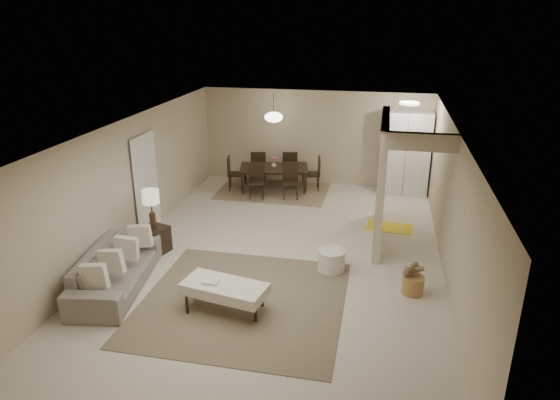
% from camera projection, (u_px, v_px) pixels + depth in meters
% --- Properties ---
extents(floor, '(9.00, 9.00, 0.00)m').
position_uv_depth(floor, '(280.00, 255.00, 9.55)').
color(floor, beige).
rests_on(floor, ground).
extents(ceiling, '(9.00, 9.00, 0.00)m').
position_uv_depth(ceiling, '(280.00, 127.00, 8.68)').
color(ceiling, white).
rests_on(ceiling, back_wall).
extents(back_wall, '(6.00, 0.00, 6.00)m').
position_uv_depth(back_wall, '(315.00, 138.00, 13.24)').
color(back_wall, '#C6B596').
rests_on(back_wall, floor).
extents(left_wall, '(0.00, 9.00, 9.00)m').
position_uv_depth(left_wall, '(129.00, 183.00, 9.69)').
color(left_wall, '#C6B596').
rests_on(left_wall, floor).
extents(right_wall, '(0.00, 9.00, 9.00)m').
position_uv_depth(right_wall, '(451.00, 206.00, 8.54)').
color(right_wall, '#C6B596').
rests_on(right_wall, floor).
extents(partition, '(0.15, 2.50, 2.50)m').
position_uv_depth(partition, '(381.00, 180.00, 9.92)').
color(partition, '#C6B596').
rests_on(partition, floor).
extents(doorway, '(0.04, 0.90, 2.04)m').
position_uv_depth(doorway, '(146.00, 185.00, 10.32)').
color(doorway, black).
rests_on(doorway, floor).
extents(pantry_cabinet, '(1.20, 0.55, 2.10)m').
position_uv_depth(pantry_cabinet, '(405.00, 153.00, 12.54)').
color(pantry_cabinet, white).
rests_on(pantry_cabinet, floor).
extents(flush_light, '(0.44, 0.44, 0.05)m').
position_uv_depth(flush_light, '(409.00, 103.00, 11.18)').
color(flush_light, white).
rests_on(flush_light, ceiling).
extents(living_rug, '(3.20, 3.20, 0.01)m').
position_uv_depth(living_rug, '(243.00, 301.00, 8.03)').
color(living_rug, brown).
rests_on(living_rug, floor).
extents(sofa, '(2.41, 1.25, 0.67)m').
position_uv_depth(sofa, '(116.00, 269.00, 8.34)').
color(sofa, gray).
rests_on(sofa, floor).
extents(ottoman_bench, '(1.39, 0.83, 0.47)m').
position_uv_depth(ottoman_bench, '(225.00, 289.00, 7.66)').
color(ottoman_bench, beige).
rests_on(ottoman_bench, living_rug).
extents(side_table, '(0.58, 0.58, 0.51)m').
position_uv_depth(side_table, '(155.00, 240.00, 9.61)').
color(side_table, black).
rests_on(side_table, floor).
extents(table_lamp, '(0.32, 0.32, 0.76)m').
position_uv_depth(table_lamp, '(151.00, 200.00, 9.33)').
color(table_lamp, '#49301F').
rests_on(table_lamp, side_table).
extents(round_pouf, '(0.50, 0.50, 0.39)m').
position_uv_depth(round_pouf, '(331.00, 261.00, 8.94)').
color(round_pouf, beige).
rests_on(round_pouf, floor).
extents(wicker_basket, '(0.46, 0.46, 0.31)m').
position_uv_depth(wicker_basket, '(413.00, 285.00, 8.21)').
color(wicker_basket, olive).
rests_on(wicker_basket, floor).
extents(dining_rug, '(2.80, 2.10, 0.01)m').
position_uv_depth(dining_rug, '(274.00, 189.00, 13.12)').
color(dining_rug, '#8D7057').
rests_on(dining_rug, floor).
extents(dining_table, '(1.90, 1.30, 0.61)m').
position_uv_depth(dining_table, '(274.00, 179.00, 13.02)').
color(dining_table, black).
rests_on(dining_table, dining_rug).
extents(dining_chairs, '(2.41, 1.94, 0.89)m').
position_uv_depth(dining_chairs, '(274.00, 173.00, 12.97)').
color(dining_chairs, black).
rests_on(dining_chairs, dining_rug).
extents(vase, '(0.17, 0.17, 0.14)m').
position_uv_depth(vase, '(274.00, 165.00, 12.89)').
color(vase, white).
rests_on(vase, dining_table).
extents(yellow_mat, '(1.04, 0.71, 0.01)m').
position_uv_depth(yellow_mat, '(389.00, 227.00, 10.81)').
color(yellow_mat, yellow).
rests_on(yellow_mat, floor).
extents(pendant_light, '(0.46, 0.46, 0.71)m').
position_uv_depth(pendant_light, '(274.00, 117.00, 12.45)').
color(pendant_light, '#49301F').
rests_on(pendant_light, ceiling).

